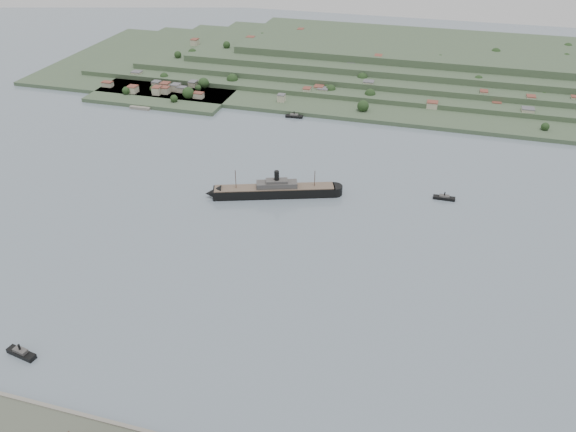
# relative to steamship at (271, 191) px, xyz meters

# --- Properties ---
(ground) EXTENTS (1400.00, 1400.00, 0.00)m
(ground) POSITION_rel_steamship_xyz_m (20.94, -68.46, -4.63)
(ground) COLOR slate
(ground) RESTS_ON ground
(far_peninsula) EXTENTS (760.00, 309.00, 30.00)m
(far_peninsula) POSITION_rel_steamship_xyz_m (48.84, 324.64, 7.25)
(far_peninsula) COLOR #3B5237
(far_peninsula) RESTS_ON ground
(steamship) EXTENTS (100.98, 44.10, 25.07)m
(steamship) POSITION_rel_steamship_xyz_m (0.00, 0.00, 0.00)
(steamship) COLOR black
(steamship) RESTS_ON ground
(tugboat) EXTENTS (17.38, 7.31, 7.59)m
(tugboat) POSITION_rel_steamship_xyz_m (-74.12, -192.21, -2.78)
(tugboat) COLOR black
(tugboat) RESTS_ON ground
(ferry_west) EXTENTS (17.65, 6.02, 6.51)m
(ferry_west) POSITION_rel_steamship_xyz_m (-24.56, 156.54, -3.06)
(ferry_west) COLOR black
(ferry_west) RESTS_ON ground
(ferry_east) EXTENTS (16.32, 4.75, 6.10)m
(ferry_east) POSITION_rel_steamship_xyz_m (127.21, 30.63, -3.16)
(ferry_east) COLOR black
(ferry_east) RESTS_ON ground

